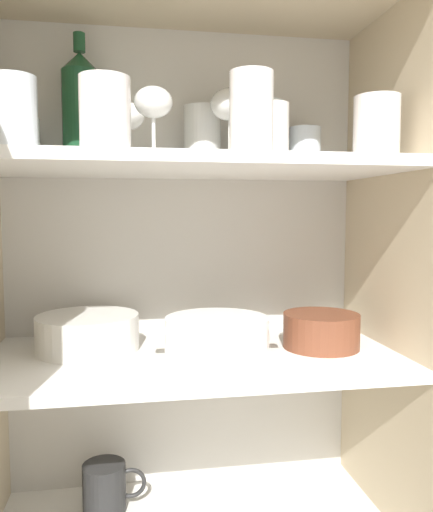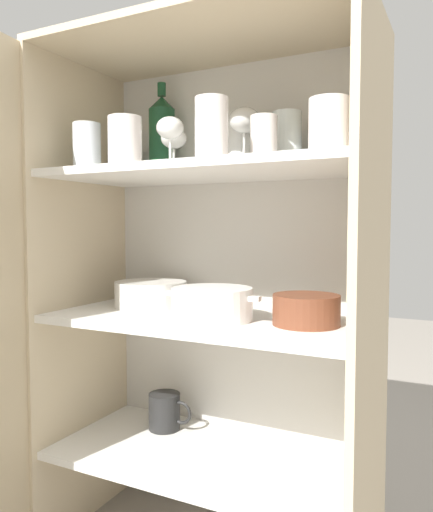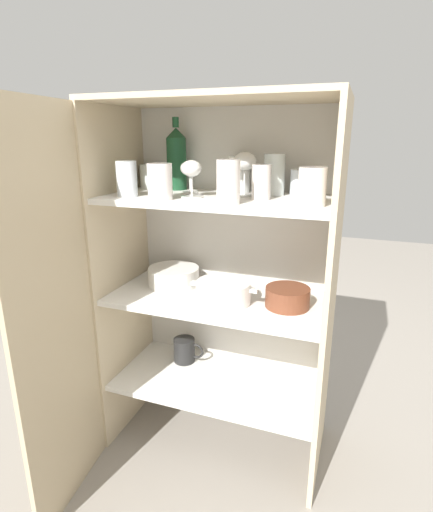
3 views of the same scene
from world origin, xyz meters
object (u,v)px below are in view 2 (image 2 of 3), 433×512
Objects in this scene: plate_stack_white at (151,294)px; casserole_dish at (212,304)px; wine_bottle at (162,136)px; mixing_bowl_large at (306,309)px; coffee_mug_primary at (165,411)px.

casserole_dish reaches higher than plate_stack_white.
wine_bottle is at bearing 98.17° from plate_stack_white.
plate_stack_white is 0.81× the size of casserole_dish.
plate_stack_white reaches higher than mixing_bowl_large.
casserole_dish is (0.26, -0.18, -0.45)m from wine_bottle.
wine_bottle reaches higher than mixing_bowl_large.
plate_stack_white is at bearing 172.88° from mixing_bowl_large.
mixing_bowl_large is at bearing -7.12° from plate_stack_white.
plate_stack_white is 0.35m from coffee_mug_primary.
plate_stack_white is 0.27m from casserole_dish.
coffee_mug_primary is (-0.22, 0.13, -0.35)m from casserole_dish.
mixing_bowl_large is 1.15× the size of coffee_mug_primary.
wine_bottle is 1.76× the size of mixing_bowl_large.
mixing_bowl_large is (0.48, -0.14, -0.45)m from wine_bottle.
wine_bottle is 2.02× the size of coffee_mug_primary.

